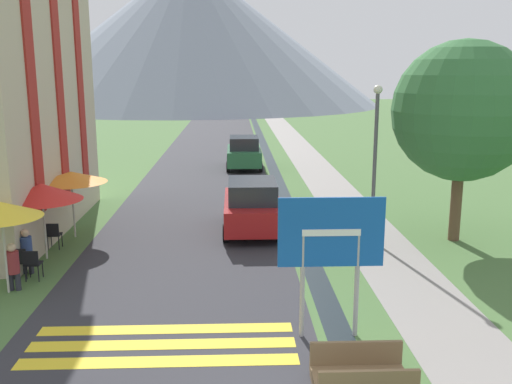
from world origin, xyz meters
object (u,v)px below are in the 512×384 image
Objects in this scene: footbridge at (362,377)px; cafe_chair_near_left at (32,262)px; cafe_umbrella_rear_orange at (71,177)px; person_seated_near at (13,264)px; parked_car_near at (252,206)px; cafe_umbrella_front_yellow at (1,210)px; tree_by_path at (463,111)px; streetlamp at (375,150)px; cafe_chair_far_left at (54,233)px; road_sign at (331,244)px; cafe_umbrella_middle_red at (42,192)px; person_seated_far at (26,249)px; parked_car_far at (244,153)px; cafe_chair_near_right at (20,260)px.

cafe_chair_near_left is (-7.58, 5.57, 0.29)m from footbridge.
cafe_chair_near_left is 4.33m from cafe_umbrella_rear_orange.
footbridge is 1.36× the size of person_seated_near.
cafe_umbrella_front_yellow reaches higher than parked_car_near.
footbridge is 0.26× the size of tree_by_path.
parked_car_near is (-1.60, 10.05, 0.68)m from footbridge.
streetlamp reaches higher than footbridge.
cafe_chair_far_left is 0.37× the size of cafe_umbrella_rear_orange.
cafe_chair_near_left is 0.68× the size of person_seated_near.
tree_by_path is at bearing 52.00° from road_sign.
cafe_umbrella_middle_red is 13.07m from tree_by_path.
footbridge is 1.35× the size of person_seated_far.
footbridge is 0.43× the size of parked_car_far.
person_seated_far reaches higher than cafe_chair_near_right.
parked_car_far is at bearing 65.98° from cafe_umbrella_rear_orange.
parked_car_near is 1.73× the size of cafe_umbrella_rear_orange.
road_sign reaches higher than parked_car_near.
cafe_chair_near_right is 0.44m from cafe_chair_near_left.
cafe_chair_near_left is at bearing 143.67° from footbridge.
road_sign is at bearing -110.55° from streetlamp.
cafe_chair_far_left is at bearing 93.10° from cafe_umbrella_middle_red.
cafe_chair_far_left is at bearing 91.99° from cafe_chair_near_left.
tree_by_path is at bearing 6.23° from cafe_umbrella_middle_red.
streetlamp reaches higher than person_seated_near.
streetlamp is at bearing -17.75° from parked_car_near.
parked_car_near is at bearing 99.05° from footbridge.
cafe_umbrella_middle_red reaches higher than person_seated_near.
cafe_chair_near_left is 1.86m from cafe_umbrella_front_yellow.
parked_car_near is at bearing 169.28° from tree_by_path.
parked_car_near is 1.02× the size of parked_car_far.
tree_by_path is (5.01, 8.79, 3.99)m from footbridge.
cafe_umbrella_rear_orange reaches higher than person_seated_far.
road_sign reaches higher than cafe_chair_near_left.
streetlamp is at bearing -12.19° from cafe_chair_far_left.
cafe_umbrella_front_yellow is at bearing -63.70° from cafe_chair_near_right.
cafe_chair_near_left is (-5.93, -17.33, -0.40)m from parked_car_far.
cafe_chair_far_left is at bearing 133.39° from footbridge.
cafe_chair_far_left is 2.04m from cafe_umbrella_rear_orange.
cafe_chair_near_left is at bearing -82.93° from cafe_umbrella_middle_red.
cafe_umbrella_middle_red is (0.16, 1.62, 1.52)m from cafe_chair_near_right.
parked_car_near is 4.73× the size of cafe_chair_near_right.
cafe_umbrella_front_yellow reaches higher than cafe_umbrella_rear_orange.
footbridge is 10.04m from person_seated_far.
person_seated_near is (0.10, 0.15, -1.46)m from cafe_umbrella_front_yellow.
cafe_chair_far_left is 13.40m from tree_by_path.
road_sign is at bearing -1.88° from cafe_chair_near_right.
cafe_umbrella_rear_orange is at bearing -114.02° from parked_car_far.
road_sign is 3.53× the size of cafe_chair_near_left.
cafe_chair_near_left is at bearing -99.25° from cafe_chair_far_left.
cafe_chair_near_right is 0.41m from person_seated_far.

